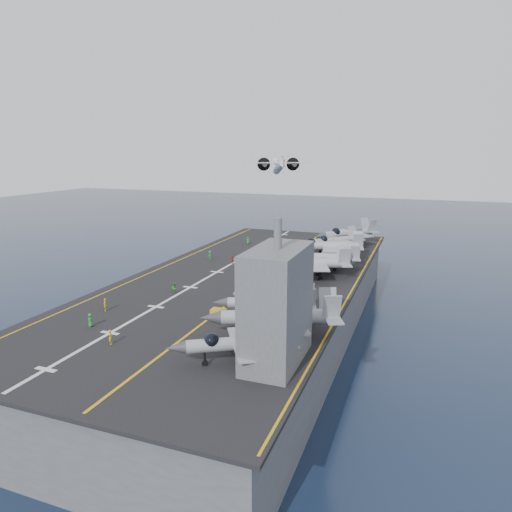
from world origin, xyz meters
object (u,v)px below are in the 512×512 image
(tow_cart_a, at_px, (219,313))
(transport_plane, at_px, (279,167))
(island_superstructure, at_px, (277,292))
(fighter_jet_0, at_px, (240,342))

(tow_cart_a, distance_m, transport_plane, 75.82)
(island_superstructure, relative_size, fighter_jet_0, 0.94)
(tow_cart_a, bearing_deg, transport_plane, 101.64)
(transport_plane, bearing_deg, island_superstructure, -72.44)
(fighter_jet_0, height_order, transport_plane, transport_plane)
(transport_plane, bearing_deg, tow_cart_a, -78.36)
(island_superstructure, bearing_deg, fighter_jet_0, -153.24)
(island_superstructure, distance_m, tow_cart_a, 15.88)
(tow_cart_a, relative_size, transport_plane, 0.08)
(fighter_jet_0, xyz_separation_m, tow_cart_a, (-7.59, 10.92, -1.70))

